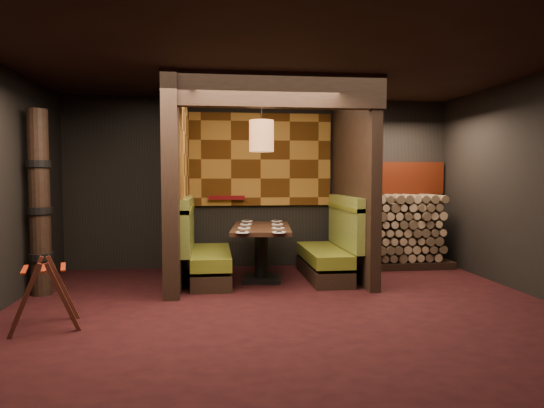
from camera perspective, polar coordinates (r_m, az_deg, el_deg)
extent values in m
cube|color=black|center=(5.73, 1.61, -12.43)|extent=(6.50, 5.50, 0.02)
cube|color=black|center=(5.67, 1.66, 16.72)|extent=(6.50, 5.50, 0.02)
cube|color=black|center=(8.26, -1.23, 2.50)|extent=(6.50, 0.02, 2.85)
cube|color=black|center=(2.82, 10.04, 0.72)|extent=(6.50, 0.02, 2.85)
cube|color=black|center=(7.12, -11.20, 2.30)|extent=(0.20, 2.20, 2.85)
cube|color=black|center=(7.46, 9.59, 2.36)|extent=(0.15, 2.10, 2.85)
cube|color=black|center=(6.30, 0.45, 13.23)|extent=(2.85, 0.18, 0.44)
cube|color=#926123|center=(8.21, -1.37, 5.25)|extent=(2.40, 0.06, 1.55)
cube|color=#926123|center=(7.30, -10.19, 5.67)|extent=(0.04, 1.85, 1.45)
cube|color=#560A0D|center=(8.12, -5.37, 0.74)|extent=(0.60, 0.12, 0.07)
cube|color=black|center=(7.25, -7.13, -8.12)|extent=(0.55, 1.60, 0.22)
cube|color=#5C631A|center=(7.20, -7.15, -6.17)|extent=(0.55, 1.60, 0.18)
cube|color=#4A5E22|center=(7.16, -9.86, -3.10)|extent=(0.12, 1.60, 0.78)
cube|color=#5C631A|center=(7.13, -9.88, -0.30)|extent=(0.15, 1.60, 0.06)
cube|color=black|center=(7.43, 6.05, -7.82)|extent=(0.55, 1.60, 0.22)
cube|color=#5C631A|center=(7.39, 6.06, -5.92)|extent=(0.55, 1.60, 0.18)
cube|color=#4A5E22|center=(7.42, 8.61, -2.86)|extent=(0.12, 1.60, 0.78)
cube|color=#5C631A|center=(7.39, 8.63, -0.16)|extent=(0.15, 1.60, 0.06)
cube|color=black|center=(7.22, -1.26, -8.79)|extent=(0.61, 0.61, 0.06)
cylinder|color=black|center=(7.16, -1.26, -6.10)|extent=(0.20, 0.20, 0.75)
cube|color=#321C15|center=(7.10, -1.26, -2.90)|extent=(0.99, 1.60, 0.06)
cylinder|color=white|center=(6.33, -3.51, -3.35)|extent=(0.18, 0.18, 0.01)
cube|color=black|center=(6.32, -3.51, -3.21)|extent=(0.08, 0.12, 0.02)
cylinder|color=white|center=(6.32, 0.84, -3.35)|extent=(0.18, 0.18, 0.01)
cube|color=black|center=(6.32, 0.84, -3.21)|extent=(0.08, 0.12, 0.02)
cylinder|color=white|center=(6.85, -3.29, -2.84)|extent=(0.18, 0.18, 0.01)
cube|color=black|center=(6.84, -3.29, -2.70)|extent=(0.08, 0.12, 0.02)
cylinder|color=white|center=(6.84, 0.72, -2.84)|extent=(0.18, 0.18, 0.01)
cube|color=black|center=(6.84, 0.72, -2.70)|extent=(0.08, 0.12, 0.02)
cylinder|color=white|center=(7.36, -3.11, -2.40)|extent=(0.18, 0.18, 0.01)
cube|color=black|center=(7.36, -3.11, -2.27)|extent=(0.08, 0.12, 0.02)
cylinder|color=white|center=(7.36, 0.62, -2.39)|extent=(0.18, 0.18, 0.01)
cube|color=black|center=(7.36, 0.62, -2.27)|extent=(0.08, 0.12, 0.02)
cylinder|color=white|center=(7.88, -2.94, -2.01)|extent=(0.18, 0.18, 0.01)
cube|color=black|center=(7.88, -2.94, -1.90)|extent=(0.08, 0.12, 0.02)
cylinder|color=white|center=(7.88, 0.54, -2.01)|extent=(0.18, 0.18, 0.01)
cube|color=black|center=(7.88, 0.54, -1.90)|extent=(0.08, 0.12, 0.02)
cylinder|color=#A1663C|center=(7.03, -1.24, 7.99)|extent=(0.36, 0.36, 0.45)
sphere|color=#FFC672|center=(7.03, -1.24, 7.99)|extent=(0.18, 0.18, 0.18)
cylinder|color=black|center=(7.09, -1.24, 11.86)|extent=(0.02, 0.02, 0.51)
cube|color=#411C13|center=(5.30, -27.19, -10.30)|extent=(0.33, 0.13, 0.75)
cube|color=#411C13|center=(5.29, -23.30, -10.24)|extent=(0.33, 0.13, 0.75)
cube|color=#411C13|center=(5.73, -26.87, -9.27)|extent=(0.33, 0.13, 0.75)
cube|color=#411C13|center=(5.72, -23.28, -9.21)|extent=(0.33, 0.13, 0.75)
cube|color=maroon|center=(5.46, -27.10, -6.88)|extent=(0.17, 0.46, 0.01)
cube|color=maroon|center=(5.45, -25.23, -6.85)|extent=(0.17, 0.46, 0.01)
cube|color=maroon|center=(5.45, -23.36, -6.81)|extent=(0.17, 0.46, 0.01)
cylinder|color=black|center=(6.93, -25.68, 0.13)|extent=(0.26, 0.26, 2.40)
cylinder|color=black|center=(7.00, -25.53, -5.59)|extent=(0.31, 0.31, 0.09)
cylinder|color=black|center=(6.94, -25.66, -0.69)|extent=(0.31, 0.31, 0.09)
cylinder|color=black|center=(6.92, -25.79, 4.27)|extent=(0.31, 0.31, 0.09)
cube|color=black|center=(8.53, 14.64, -6.80)|extent=(1.73, 0.70, 0.12)
cube|color=brown|center=(8.45, 14.70, -2.71)|extent=(1.73, 0.70, 1.10)
cube|color=maroon|center=(8.71, 13.98, 2.97)|extent=(1.83, 0.10, 0.56)
cube|color=black|center=(7.74, 9.68, 2.39)|extent=(0.08, 0.08, 2.85)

